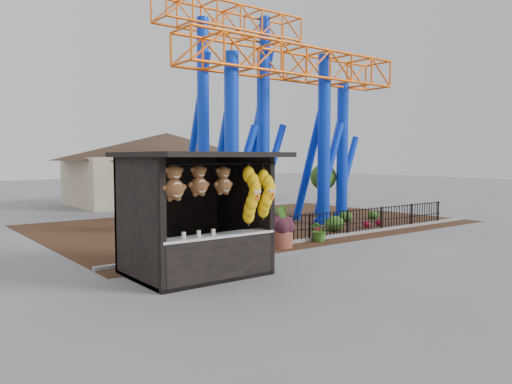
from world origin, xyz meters
TOP-DOWN VIEW (x-y plane):
  - ground at (0.00, 0.00)m, footprint 120.00×120.00m
  - mulch_bed at (4.00, 8.00)m, footprint 18.00×12.00m
  - curb at (4.00, 3.00)m, footprint 18.00×0.18m
  - prize_booth at (-3.00, 0.91)m, footprint 3.50×3.40m
  - picket_fence at (4.90, 3.00)m, footprint 12.20×0.06m
  - roller_coaster at (5.12, 8.23)m, footprint 11.00×6.37m
  - terracotta_planter at (1.16, 2.68)m, footprint 1.07×1.07m
  - planter_foliage at (1.16, 2.68)m, footprint 0.70×0.70m
  - potted_plant at (3.00, 2.70)m, footprint 0.92×0.85m
  - landscaping at (4.68, 5.49)m, footprint 8.69×4.06m
  - pavilion at (6.00, 20.00)m, footprint 15.00×15.00m

SIDE VIEW (x-z plane):
  - ground at x=0.00m, z-range 0.00..0.00m
  - mulch_bed at x=4.00m, z-range 0.00..0.02m
  - curb at x=4.00m, z-range 0.00..0.12m
  - landscaping at x=4.68m, z-range -0.02..0.61m
  - terracotta_planter at x=1.16m, z-range 0.00..0.64m
  - potted_plant at x=3.00m, z-range 0.00..0.87m
  - picket_fence at x=4.90m, z-range 0.00..1.00m
  - planter_foliage at x=1.16m, z-range 0.64..1.28m
  - prize_booth at x=-3.00m, z-range -0.03..3.09m
  - pavilion at x=6.00m, z-range 0.67..5.47m
  - roller_coaster at x=5.12m, z-range 1.03..11.85m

